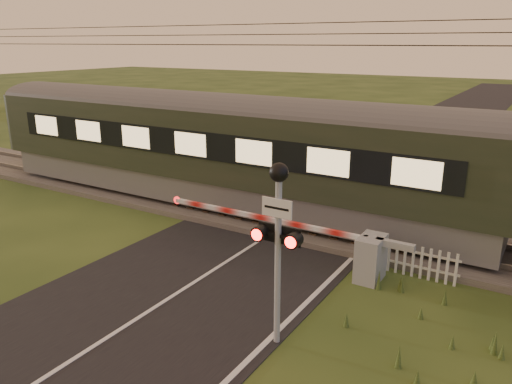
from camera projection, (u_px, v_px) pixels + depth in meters
The scene contains 7 objects.
ground at pixel (152, 310), 10.83m from camera, with size 160.00×160.00×0.00m, color #273C17.
road at pixel (145, 315), 10.63m from camera, with size 6.00×140.00×0.03m.
track_bed at pixel (290, 220), 16.12m from camera, with size 140.00×3.40×0.39m.
overhead_wires at pixel (294, 37), 14.49m from camera, with size 120.00×0.62×0.62m.
boom_gate at pixel (357, 253), 12.23m from camera, with size 7.16×0.87×1.15m.
crossing_signal at pixel (278, 223), 8.98m from camera, with size 0.91×0.36×3.58m.
picket_fence at pixel (409, 260), 12.34m from camera, with size 2.42×0.07×0.83m.
Camera 1 is at (6.94, -7.04, 5.60)m, focal length 35.00 mm.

